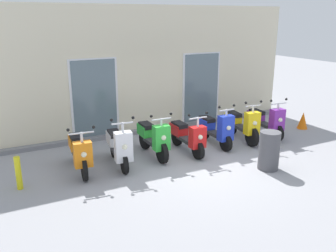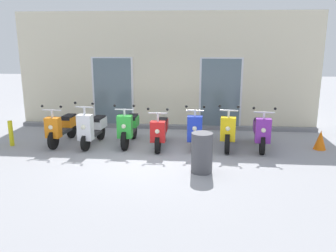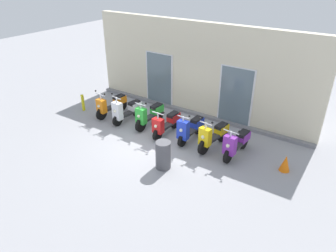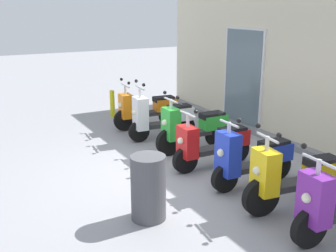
# 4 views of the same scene
# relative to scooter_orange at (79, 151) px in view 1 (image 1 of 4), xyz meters

# --- Properties ---
(ground_plane) EXTENTS (40.00, 40.00, 0.00)m
(ground_plane) POSITION_rel_scooter_orange_xyz_m (2.73, -0.91, -0.47)
(ground_plane) COLOR #939399
(storefront_facade) EXTENTS (9.65, 0.50, 3.70)m
(storefront_facade) POSITION_rel_scooter_orange_xyz_m (2.73, 2.17, 1.32)
(storefront_facade) COLOR beige
(storefront_facade) RESTS_ON ground_plane
(scooter_orange) EXTENTS (0.59, 1.62, 1.19)m
(scooter_orange) POSITION_rel_scooter_orange_xyz_m (0.00, 0.00, 0.00)
(scooter_orange) COLOR black
(scooter_orange) RESTS_ON ground_plane
(scooter_white) EXTENTS (0.55, 1.51, 1.29)m
(scooter_white) POSITION_rel_scooter_orange_xyz_m (0.89, -0.11, 0.02)
(scooter_white) COLOR black
(scooter_white) RESTS_ON ground_plane
(scooter_green) EXTENTS (0.57, 1.63, 1.21)m
(scooter_green) POSITION_rel_scooter_orange_xyz_m (1.87, 0.09, 0.00)
(scooter_green) COLOR black
(scooter_green) RESTS_ON ground_plane
(scooter_red) EXTENTS (0.56, 1.57, 1.17)m
(scooter_red) POSITION_rel_scooter_orange_xyz_m (2.76, -0.07, -0.04)
(scooter_red) COLOR black
(scooter_red) RESTS_ON ground_plane
(scooter_blue) EXTENTS (0.52, 1.53, 1.23)m
(scooter_blue) POSITION_rel_scooter_orange_xyz_m (3.70, 0.02, -0.00)
(scooter_blue) COLOR black
(scooter_blue) RESTS_ON ground_plane
(scooter_yellow) EXTENTS (0.57, 1.67, 1.25)m
(scooter_yellow) POSITION_rel_scooter_orange_xyz_m (4.60, 0.04, -0.01)
(scooter_yellow) COLOR black
(scooter_yellow) RESTS_ON ground_plane
(scooter_purple) EXTENTS (0.58, 1.59, 1.22)m
(scooter_purple) POSITION_rel_scooter_orange_xyz_m (5.44, -0.00, -0.01)
(scooter_purple) COLOR black
(scooter_purple) RESTS_ON ground_plane
(trash_bin) EXTENTS (0.47, 0.47, 0.89)m
(trash_bin) POSITION_rel_scooter_orange_xyz_m (3.87, -1.87, -0.03)
(trash_bin) COLOR #4C4C51
(trash_bin) RESTS_ON ground_plane
(traffic_cone) EXTENTS (0.32, 0.32, 0.52)m
(traffic_cone) POSITION_rel_scooter_orange_xyz_m (7.02, 0.05, -0.21)
(traffic_cone) COLOR orange
(traffic_cone) RESTS_ON ground_plane
(curb_bollard) EXTENTS (0.12, 0.12, 0.70)m
(curb_bollard) POSITION_rel_scooter_orange_xyz_m (-1.33, -0.33, -0.12)
(curb_bollard) COLOR yellow
(curb_bollard) RESTS_ON ground_plane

